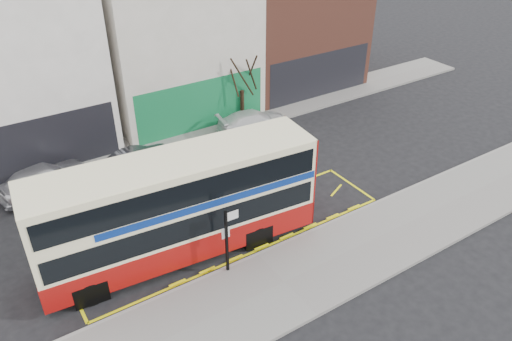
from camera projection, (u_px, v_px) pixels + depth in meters
ground at (252, 252)px, 20.98m from camera, size 120.00×120.00×0.00m
pavement at (284, 283)px, 19.30m from camera, size 40.00×4.00×0.15m
kerb at (257, 255)px, 20.67m from camera, size 40.00×0.15×0.15m
far_pavement at (150, 144)px, 28.79m from camera, size 50.00×3.00×0.15m
road_markings at (233, 231)px, 22.12m from camera, size 14.00×3.40×0.01m
terrace_left at (12, 54)px, 26.32m from camera, size 8.00×8.01×11.80m
terrace_green_shop at (169, 32)px, 30.61m from camera, size 9.00×8.01×11.30m
terrace_right at (287, 19)px, 35.04m from camera, size 9.00×8.01×10.30m
double_decker_bus at (179, 206)px, 19.74m from camera, size 11.46×3.56×4.51m
bus_stop_post at (228, 235)px, 18.95m from camera, size 0.71×0.13×2.87m
car_silver at (43, 178)px, 24.43m from camera, size 4.73×2.79×1.51m
car_grey at (139, 161)px, 26.06m from camera, size 4.16×1.90×1.32m
car_white at (253, 121)px, 30.08m from camera, size 4.59×2.33×1.28m
street_tree_right at (242, 63)px, 29.58m from camera, size 2.56×2.56×5.54m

